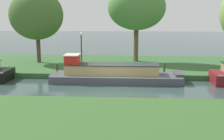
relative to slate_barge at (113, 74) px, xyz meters
name	(u,v)px	position (x,y,z in m)	size (l,w,h in m)	color
ground_plane	(112,86)	(-0.02, -1.20, -0.62)	(120.00, 120.00, 0.00)	#314643
riverbank_far	(117,65)	(-0.02, 5.80, -0.42)	(72.00, 10.00, 0.40)	#355E30
riverbank_near	(97,139)	(-0.02, -10.20, -0.42)	(72.00, 10.00, 0.40)	#355C29
slate_barge	(113,74)	(0.00, 0.00, 0.00)	(9.43, 1.97, 2.01)	#4A4B56
willow_tree_left	(36,15)	(-7.25, 5.58, 4.10)	(4.92, 3.39, 6.55)	brown
willow_tree_centre	(137,8)	(1.74, 6.59, 4.77)	(5.27, 3.63, 7.09)	brown
lamp_post	(81,47)	(-2.62, 2.04, 1.69)	(0.24, 0.24, 3.04)	#333338
mooring_post_near	(164,68)	(3.78, 1.28, 0.21)	(0.16, 0.16, 0.86)	brown
mooring_post_far	(57,68)	(-4.41, 1.28, 0.11)	(0.17, 0.17, 0.66)	#423520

